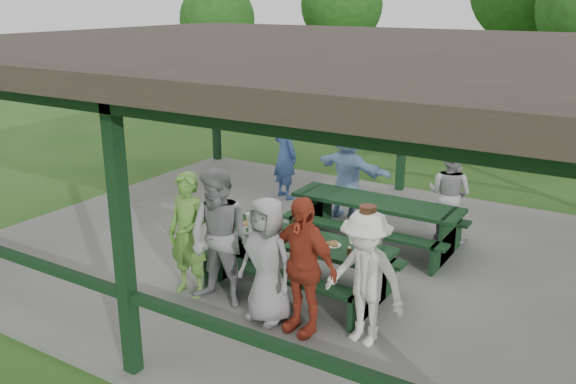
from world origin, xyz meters
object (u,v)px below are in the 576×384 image
Objects in this scene: spectator_grey at (449,194)px; contestant_white_fedora at (365,277)px; contestant_grey_left at (220,239)px; spectator_lblue at (348,172)px; spectator_blue at (285,155)px; pickup_truck at (496,125)px; contestant_grey_mid at (267,260)px; farm_trailer at (421,124)px; picnic_table_near at (300,257)px; contestant_red at (302,266)px; contestant_green at (188,235)px; picnic_table_far at (376,216)px.

contestant_white_fedora is at bearing 102.70° from spectator_grey.
contestant_grey_left is 3.77m from spectator_lblue.
spectator_grey is at bearing -166.26° from spectator_lblue.
pickup_truck is (2.56, 6.24, -0.22)m from spectator_blue.
spectator_lblue is (-0.79, 3.80, 0.07)m from contestant_grey_mid.
spectator_grey is at bearing 82.37° from contestant_grey_mid.
contestant_white_fedora reaches higher than farm_trailer.
spectator_blue is 5.85m from farm_trailer.
spectator_grey is (1.14, 2.83, 0.31)m from picnic_table_near.
contestant_red is at bearing 148.78° from spectator_blue.
spectator_lblue reaches higher than contestant_green.
farm_trailer is at bearing 107.65° from contestant_grey_mid.
contestant_grey_left is 1.23m from contestant_red.
spectator_grey is at bearing 61.90° from contestant_grey_left.
spectator_lblue is (-0.94, 0.87, 0.39)m from picnic_table_far.
picnic_table_far is 0.50× the size of pickup_truck.
contestant_green is at bearing 176.40° from contestant_grey_left.
contestant_white_fedora is at bearing -30.36° from picnic_table_near.
spectator_blue is (-3.61, 4.07, 0.07)m from contestant_white_fedora.
contestant_white_fedora is (2.50, 0.12, -0.04)m from contestant_green.
picnic_table_near is 1.55m from contestant_white_fedora.
contestant_green reaches higher than picnic_table_far.
contestant_grey_left is at bearing 169.65° from pickup_truck.
spectator_grey is (2.34, 3.72, -0.07)m from contestant_green.
spectator_blue is (-2.31, 3.31, 0.40)m from picnic_table_near.
pickup_truck is (1.45, 10.43, -0.19)m from contestant_green.
spectator_blue reaches higher than spectator_lblue.
contestant_green is at bearing 67.95° from spectator_grey.
pickup_truck is at bearing 13.17° from farm_trailer.
contestant_grey_mid is (0.08, -0.93, 0.32)m from picnic_table_near.
contestant_red reaches higher than pickup_truck.
farm_trailer is (-2.74, 6.27, -0.22)m from spectator_grey.
pickup_truck reaches higher than picnic_table_near.
contestant_white_fedora is at bearing 134.11° from spectator_lblue.
contestant_grey_left is 0.75m from contestant_grey_mid.
contestant_green is 1.76m from contestant_red.
farm_trailer is at bearing 115.76° from contestant_white_fedora.
contestant_white_fedora is (0.73, 0.17, -0.04)m from contestant_red.
spectator_lblue is 0.46× the size of farm_trailer.
pickup_truck is at bearing 89.76° from picnic_table_far.
spectator_grey reaches higher than farm_trailer.
pickup_truck is (-0.31, 10.47, -0.19)m from contestant_red.
picnic_table_far is 1.34m from spectator_lblue.
pickup_truck is (0.03, 7.54, 0.18)m from picnic_table_far.
contestant_white_fedora reaches higher than spectator_grey.
contestant_green is 1.06× the size of contestant_grey_mid.
contestant_grey_mid is 0.42× the size of farm_trailer.
spectator_blue is at bearing 127.58° from contestant_grey_mid.
contestant_grey_left is at bearing -174.16° from contestant_grey_mid.
picnic_table_near is at bearing -80.27° from farm_trailer.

